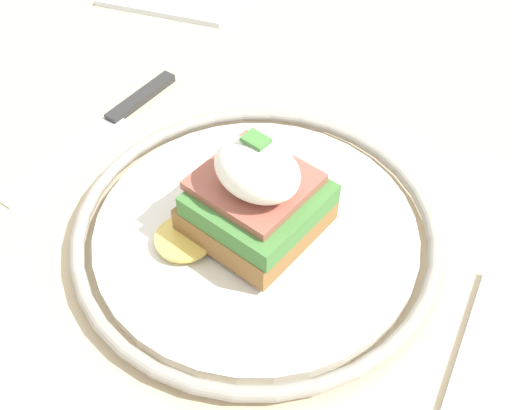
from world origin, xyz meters
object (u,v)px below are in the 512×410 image
at_px(fork, 458,380).
at_px(sandwich, 256,197).
at_px(plate, 256,231).
at_px(knife, 108,123).

bearing_deg(fork, sandwich, -2.31).
height_order(plate, sandwich, sandwich).
relative_size(fork, knife, 0.79).
bearing_deg(plate, sandwich, 128.36).
xyz_separation_m(plate, sandwich, (-0.00, 0.00, 0.04)).
bearing_deg(knife, sandwich, 174.52).
bearing_deg(plate, fork, 176.99).
bearing_deg(knife, fork, 176.04).
height_order(sandwich, knife, sandwich).
xyz_separation_m(fork, knife, (0.34, -0.02, 0.00)).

